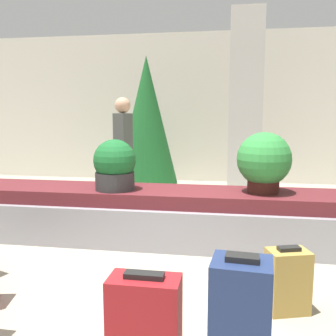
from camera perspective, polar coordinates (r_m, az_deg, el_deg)
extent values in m
plane|color=#9E937F|center=(3.31, -3.79, -18.02)|extent=(18.00, 18.00, 0.00)
cube|color=beige|center=(8.26, 4.67, 9.08)|extent=(18.00, 0.06, 3.20)
cube|color=gray|center=(4.40, 0.00, -8.17)|extent=(6.43, 0.90, 0.45)
cube|color=#5B1E23|center=(4.33, 0.00, -4.31)|extent=(6.17, 0.74, 0.16)
cube|color=beige|center=(6.63, 11.68, 9.18)|extent=(0.55, 0.55, 3.20)
cube|color=maroon|center=(2.23, -3.58, -23.29)|extent=(0.39, 0.21, 0.59)
cube|color=black|center=(2.09, -3.66, -15.99)|extent=(0.22, 0.07, 0.03)
cube|color=#A3843D|center=(3.03, 17.74, -16.09)|extent=(0.34, 0.28, 0.47)
cube|color=black|center=(2.94, 17.96, -11.60)|extent=(0.18, 0.12, 0.03)
cube|color=navy|center=(2.07, 10.92, -23.49)|extent=(0.31, 0.27, 0.76)
cube|color=black|center=(1.89, 11.25, -13.28)|extent=(0.17, 0.10, 0.03)
cylinder|color=#381914|center=(4.25, 14.30, -2.26)|extent=(0.34, 0.34, 0.21)
sphere|color=#2D7F38|center=(4.21, 14.43, 1.31)|extent=(0.59, 0.59, 0.59)
cylinder|color=#2D2D2D|center=(4.32, -8.08, -1.95)|extent=(0.45, 0.45, 0.21)
sphere|color=#195B28|center=(4.29, -8.14, 1.15)|extent=(0.48, 0.48, 0.48)
cylinder|color=#282833|center=(5.92, -7.67, -2.12)|extent=(0.11, 0.11, 0.83)
cylinder|color=#282833|center=(5.87, -5.80, -2.19)|extent=(0.11, 0.11, 0.83)
cube|color=#474C47|center=(5.81, -6.86, 5.05)|extent=(0.24, 0.35, 0.65)
sphere|color=tan|center=(5.80, -6.93, 9.47)|extent=(0.24, 0.24, 0.24)
cylinder|color=#4C331E|center=(7.14, -3.20, -2.93)|extent=(0.16, 0.16, 0.18)
cone|color=#195623|center=(7.01, -3.29, 7.26)|extent=(1.16, 1.16, 2.35)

